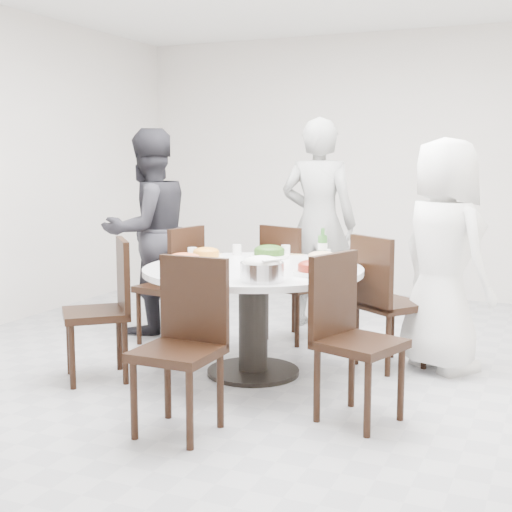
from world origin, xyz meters
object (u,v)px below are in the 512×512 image
at_px(soup_bowl, 188,268).
at_px(beverage_bottle, 323,244).
at_px(dining_table, 253,321).
at_px(chair_nw, 168,285).
at_px(chair_n, 296,283).
at_px(rice_bowl, 262,272).
at_px(chair_s, 177,348).
at_px(diner_right, 444,255).
at_px(diner_middle, 319,224).
at_px(diner_left, 148,231).
at_px(chair_sw, 95,310).
at_px(chair_se, 360,340).
at_px(chair_ne, 391,302).

height_order(soup_bowl, beverage_bottle, beverage_bottle).
relative_size(dining_table, chair_nw, 1.58).
height_order(chair_n, rice_bowl, chair_n).
xyz_separation_m(chair_n, chair_s, (0.10, -2.14, 0.00)).
distance_m(diner_right, soup_bowl, 1.79).
bearing_deg(diner_middle, chair_s, 89.06).
bearing_deg(diner_right, chair_s, 96.94).
xyz_separation_m(diner_middle, diner_left, (-1.27, -0.75, -0.05)).
relative_size(diner_middle, beverage_bottle, 7.77).
bearing_deg(chair_s, chair_n, 94.11).
xyz_separation_m(chair_sw, diner_right, (2.10, 1.16, 0.34)).
height_order(chair_nw, chair_sw, same).
height_order(chair_s, soup_bowl, chair_s).
bearing_deg(dining_table, beverage_bottle, 55.49).
relative_size(chair_s, chair_se, 1.00).
bearing_deg(chair_nw, diner_left, -119.26).
xyz_separation_m(rice_bowl, beverage_bottle, (0.07, 0.97, 0.06)).
height_order(chair_nw, soup_bowl, chair_nw).
bearing_deg(diner_left, chair_sw, 41.28).
relative_size(chair_s, soup_bowl, 3.54).
relative_size(chair_nw, soup_bowl, 3.54).
bearing_deg(diner_right, chair_nw, 42.96).
height_order(chair_nw, beverage_bottle, beverage_bottle).
bearing_deg(soup_bowl, chair_s, -65.87).
height_order(diner_right, soup_bowl, diner_right).
relative_size(diner_left, rice_bowl, 6.48).
bearing_deg(diner_left, beverage_bottle, 104.93).
relative_size(chair_se, diner_right, 0.58).
bearing_deg(chair_se, beverage_bottle, 47.33).
xyz_separation_m(chair_n, soup_bowl, (-0.22, -1.42, 0.32)).
relative_size(diner_middle, diner_left, 1.06).
bearing_deg(diner_right, chair_se, 116.93).
bearing_deg(beverage_bottle, chair_sw, -141.21).
xyz_separation_m(chair_n, diner_right, (1.23, -0.36, 0.34)).
distance_m(chair_nw, soup_bowl, 1.19).
xyz_separation_m(chair_sw, diner_middle, (0.89, 2.05, 0.44)).
relative_size(chair_se, soup_bowl, 3.54).
bearing_deg(soup_bowl, diner_right, 36.45).
distance_m(chair_nw, chair_se, 2.15).
distance_m(diner_left, rice_bowl, 2.01).
relative_size(chair_ne, diner_right, 0.58).
height_order(chair_se, diner_right, diner_right).
bearing_deg(dining_table, chair_sw, -150.43).
height_order(chair_nw, rice_bowl, chair_nw).
bearing_deg(chair_n, chair_se, 143.07).
relative_size(chair_nw, chair_sw, 1.00).
height_order(chair_ne, chair_n, same).
distance_m(chair_se, rice_bowl, 0.73).
distance_m(chair_ne, chair_nw, 1.79).
relative_size(chair_sw, diner_middle, 0.52).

